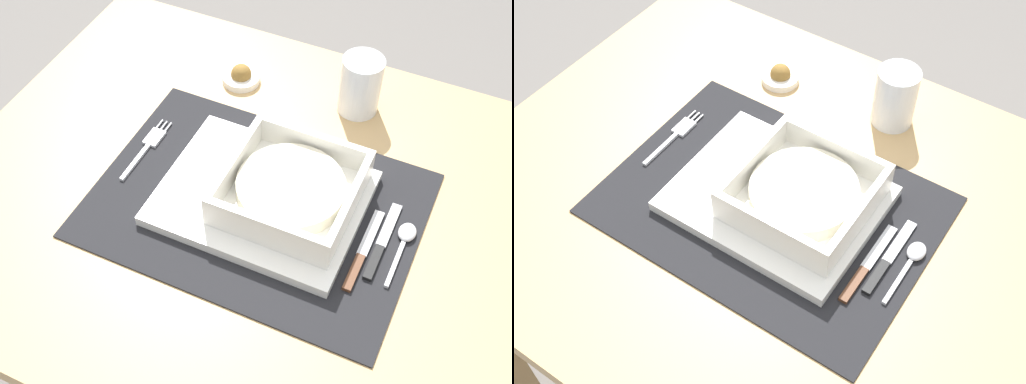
% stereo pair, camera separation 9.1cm
% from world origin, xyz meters
% --- Properties ---
extents(dining_table, '(0.86, 0.72, 0.71)m').
position_xyz_m(dining_table, '(0.00, 0.00, 0.60)').
color(dining_table, tan).
rests_on(dining_table, ground).
extents(placemat, '(0.45, 0.33, 0.00)m').
position_xyz_m(placemat, '(0.02, -0.01, 0.71)').
color(placemat, black).
rests_on(placemat, dining_table).
extents(serving_plate, '(0.28, 0.22, 0.02)m').
position_xyz_m(serving_plate, '(0.03, -0.00, 0.72)').
color(serving_plate, white).
rests_on(serving_plate, placemat).
extents(porridge_bowl, '(0.18, 0.18, 0.05)m').
position_xyz_m(porridge_bowl, '(0.07, 0.01, 0.75)').
color(porridge_bowl, white).
rests_on(porridge_bowl, serving_plate).
extents(fork, '(0.02, 0.13, 0.00)m').
position_xyz_m(fork, '(-0.17, 0.03, 0.72)').
color(fork, silver).
rests_on(fork, placemat).
extents(spoon, '(0.02, 0.11, 0.01)m').
position_xyz_m(spoon, '(0.23, 0.02, 0.72)').
color(spoon, silver).
rests_on(spoon, placemat).
extents(butter_knife, '(0.01, 0.13, 0.01)m').
position_xyz_m(butter_knife, '(0.20, -0.00, 0.72)').
color(butter_knife, black).
rests_on(butter_knife, placemat).
extents(bread_knife, '(0.01, 0.14, 0.01)m').
position_xyz_m(bread_knife, '(0.18, -0.03, 0.72)').
color(bread_knife, '#59331E').
rests_on(bread_knife, placemat).
extents(drinking_glass, '(0.07, 0.07, 0.10)m').
position_xyz_m(drinking_glass, '(0.08, 0.24, 0.75)').
color(drinking_glass, white).
rests_on(drinking_glass, dining_table).
extents(condiment_saucer, '(0.06, 0.06, 0.03)m').
position_xyz_m(condiment_saucer, '(-0.11, 0.22, 0.72)').
color(condiment_saucer, white).
rests_on(condiment_saucer, dining_table).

